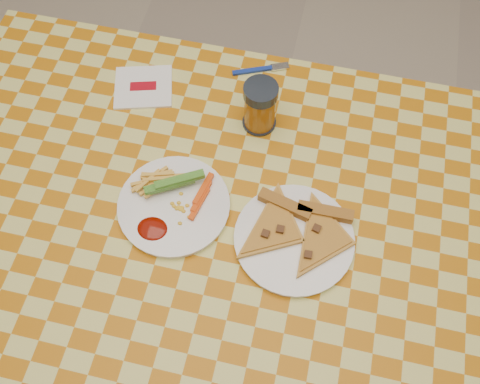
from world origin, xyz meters
name	(u,v)px	position (x,y,z in m)	size (l,w,h in m)	color
ground	(229,324)	(0.00, 0.00, 0.00)	(8.00, 8.00, 0.00)	#BEAD99
table	(223,240)	(0.00, 0.00, 0.68)	(1.28, 0.88, 0.76)	silver
plate_left	(174,206)	(-0.10, 0.02, 0.76)	(0.21, 0.21, 0.01)	white
plate_right	(294,239)	(0.14, 0.00, 0.76)	(0.22, 0.22, 0.01)	white
fries_veggies	(171,195)	(-0.11, 0.03, 0.78)	(0.18, 0.16, 0.04)	#EEBE4B
pizza_slices	(298,229)	(0.14, 0.01, 0.78)	(0.24, 0.23, 0.02)	gold
drink_glass	(260,106)	(0.02, 0.25, 0.81)	(0.07, 0.07, 0.12)	black
napkin	(143,87)	(-0.25, 0.28, 0.76)	(0.15, 0.14, 0.01)	white
fork	(261,69)	(0.00, 0.39, 0.76)	(0.12, 0.06, 0.01)	navy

